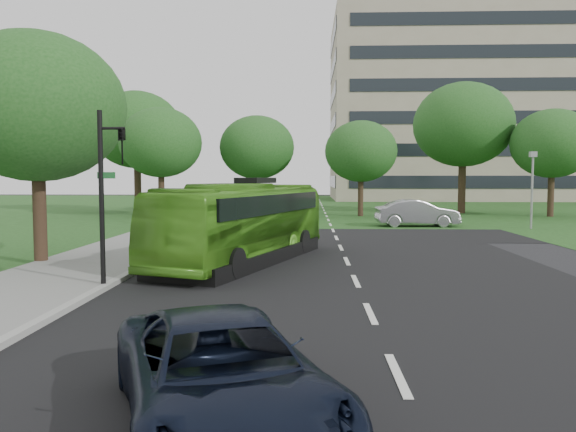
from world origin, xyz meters
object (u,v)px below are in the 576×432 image
(tree_park_c, at_px, (361,151))
(tree_park_e, at_px, (552,144))
(tree_park_f, at_px, (137,130))
(camera_pole, at_px, (532,179))
(tree_park_a, at_px, (161,143))
(tree_park_b, at_px, (257,148))
(suv, at_px, (221,375))
(office_building, at_px, (475,110))
(bus, at_px, (244,223))
(traffic_light, at_px, (107,185))
(tree_park_d, at_px, (463,125))
(sedan, at_px, (417,213))
(tree_side_near, at_px, (36,107))

(tree_park_c, relative_size, tree_park_e, 0.90)
(tree_park_f, height_order, camera_pole, tree_park_f)
(tree_park_a, height_order, tree_park_b, tree_park_a)
(tree_park_e, bearing_deg, suv, -117.82)
(suv, bearing_deg, office_building, 50.65)
(tree_park_c, relative_size, bus, 0.73)
(traffic_light, bearing_deg, tree_park_a, 115.22)
(tree_park_e, bearing_deg, tree_park_d, 145.21)
(bus, bearing_deg, tree_park_b, 113.38)
(office_building, xyz_separation_m, sedan, (-16.53, -44.96, -11.65))
(tree_park_d, height_order, traffic_light, tree_park_d)
(bus, xyz_separation_m, suv, (1.30, -13.73, -0.76))
(office_building, distance_m, tree_side_near, 69.71)
(tree_park_a, bearing_deg, suv, -74.12)
(traffic_light, bearing_deg, tree_park_c, 85.00)
(tree_park_f, bearing_deg, sedan, -32.06)
(sedan, height_order, suv, sedan)
(tree_park_b, height_order, tree_side_near, tree_park_b)
(office_building, relative_size, tree_park_a, 4.66)
(bus, bearing_deg, camera_pole, 60.10)
(office_building, distance_m, tree_park_a, 51.17)
(tree_park_c, bearing_deg, tree_side_near, -118.61)
(tree_park_e, distance_m, traffic_light, 38.62)
(tree_park_e, height_order, camera_pole, tree_park_e)
(tree_park_a, relative_size, suv, 1.71)
(tree_park_f, bearing_deg, tree_side_near, -79.31)
(office_building, xyz_separation_m, suv, (-24.46, -73.96, -11.80))
(tree_side_near, xyz_separation_m, traffic_light, (4.03, -4.30, -2.67))
(tree_park_d, height_order, tree_side_near, tree_park_d)
(tree_side_near, height_order, bus, tree_side_near)
(tree_park_e, xyz_separation_m, suv, (-20.16, -38.21, -5.05))
(office_building, height_order, traffic_light, office_building)
(tree_park_c, xyz_separation_m, bus, (-6.51, -24.52, -3.71))
(tree_park_c, xyz_separation_m, tree_park_d, (9.09, 4.04, 2.44))
(sedan, bearing_deg, suv, 163.15)
(office_building, bearing_deg, tree_park_b, -130.59)
(sedan, xyz_separation_m, camera_pole, (6.55, -1.54, 2.15))
(suv, xyz_separation_m, camera_pole, (14.48, 27.46, 2.31))
(bus, xyz_separation_m, camera_pole, (15.78, 13.73, 1.55))
(tree_park_f, distance_m, camera_pole, 32.86)
(tree_park_f, relative_size, traffic_light, 2.15)
(office_building, bearing_deg, tree_park_f, -141.21)
(suv, bearing_deg, sedan, 53.65)
(camera_pole, bearing_deg, tree_park_b, 134.59)
(tree_park_e, distance_m, sedan, 16.08)
(suv, bearing_deg, tree_park_e, 41.13)
(bus, distance_m, traffic_light, 6.19)
(tree_park_c, xyz_separation_m, tree_side_near, (-13.79, -25.28, 0.44))
(sedan, bearing_deg, tree_park_b, 40.73)
(traffic_light, bearing_deg, office_building, 79.31)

